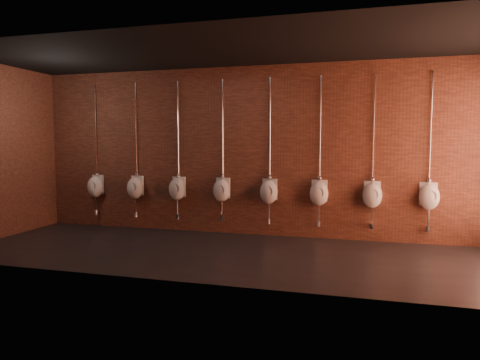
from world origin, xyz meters
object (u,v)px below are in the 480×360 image
(urinal_4, at_px, (269,191))
(urinal_0, at_px, (96,186))
(urinal_7, at_px, (429,196))
(urinal_6, at_px, (372,194))
(urinal_3, at_px, (222,190))
(urinal_2, at_px, (177,188))
(urinal_1, at_px, (135,187))
(urinal_5, at_px, (319,192))

(urinal_4, bearing_deg, urinal_0, 180.00)
(urinal_0, bearing_deg, urinal_7, 0.00)
(urinal_0, xyz_separation_m, urinal_6, (5.55, 0.00, 0.00))
(urinal_3, bearing_deg, urinal_4, 0.00)
(urinal_2, bearing_deg, urinal_7, 0.00)
(urinal_1, bearing_deg, urinal_5, 0.00)
(urinal_0, distance_m, urinal_5, 4.62)
(urinal_4, height_order, urinal_6, same)
(urinal_2, xyz_separation_m, urinal_7, (4.62, 0.00, 0.00))
(urinal_2, distance_m, urinal_7, 4.62)
(urinal_1, distance_m, urinal_2, 0.92)
(urinal_2, bearing_deg, urinal_1, 180.00)
(urinal_5, relative_size, urinal_7, 1.00)
(urinal_2, xyz_separation_m, urinal_5, (2.77, 0.00, 0.00))
(urinal_4, distance_m, urinal_7, 2.77)
(urinal_6, relative_size, urinal_7, 1.00)
(urinal_0, xyz_separation_m, urinal_1, (0.92, 0.00, 0.00))
(urinal_1, relative_size, urinal_5, 1.00)
(urinal_1, xyz_separation_m, urinal_6, (4.62, 0.00, 0.00))
(urinal_2, relative_size, urinal_6, 1.00)
(urinal_3, bearing_deg, urinal_6, 0.00)
(urinal_4, xyz_separation_m, urinal_5, (0.92, 0.00, 0.00))
(urinal_2, xyz_separation_m, urinal_3, (0.92, 0.00, 0.00))
(urinal_2, distance_m, urinal_3, 0.92)
(urinal_7, bearing_deg, urinal_4, 180.00)
(urinal_5, height_order, urinal_6, same)
(urinal_2, relative_size, urinal_7, 1.00)
(urinal_1, distance_m, urinal_6, 4.62)
(urinal_3, relative_size, urinal_5, 1.00)
(urinal_5, xyz_separation_m, urinal_6, (0.92, 0.00, 0.00))
(urinal_5, bearing_deg, urinal_0, 180.00)
(urinal_3, bearing_deg, urinal_1, 180.00)
(urinal_3, distance_m, urinal_4, 0.92)
(urinal_0, relative_size, urinal_7, 1.00)
(urinal_0, height_order, urinal_4, same)
(urinal_2, height_order, urinal_6, same)
(urinal_6, xyz_separation_m, urinal_7, (0.92, 0.00, 0.00))
(urinal_0, distance_m, urinal_6, 5.55)
(urinal_2, height_order, urinal_3, same)
(urinal_1, height_order, urinal_6, same)
(urinal_0, relative_size, urinal_3, 1.00)
(urinal_4, relative_size, urinal_6, 1.00)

